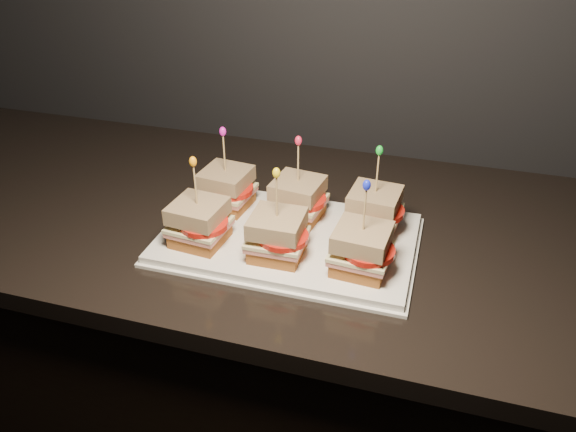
# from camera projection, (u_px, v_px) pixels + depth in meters

# --- Properties ---
(cabinet) EXTENTS (2.38, 0.62, 0.87)m
(cabinet) POSITION_uv_depth(u_px,v_px,m) (211.00, 373.00, 1.33)
(cabinet) COLOR black
(cabinet) RESTS_ON ground
(granite_slab) EXTENTS (2.42, 0.66, 0.03)m
(granite_slab) POSITION_uv_depth(u_px,v_px,m) (194.00, 210.00, 1.09)
(granite_slab) COLOR black
(granite_slab) RESTS_ON cabinet
(platter) EXTENTS (0.42, 0.26, 0.02)m
(platter) POSITION_uv_depth(u_px,v_px,m) (288.00, 239.00, 0.96)
(platter) COLOR white
(platter) RESTS_ON granite_slab
(platter_rim) EXTENTS (0.44, 0.27, 0.01)m
(platter_rim) POSITION_uv_depth(u_px,v_px,m) (288.00, 242.00, 0.96)
(platter_rim) COLOR white
(platter_rim) RESTS_ON granite_slab
(sandwich_0_bread_bot) EXTENTS (0.09, 0.09, 0.02)m
(sandwich_0_bread_bot) POSITION_uv_depth(u_px,v_px,m) (227.00, 201.00, 1.03)
(sandwich_0_bread_bot) COLOR brown
(sandwich_0_bread_bot) RESTS_ON platter
(sandwich_0_ham) EXTENTS (0.10, 0.09, 0.01)m
(sandwich_0_ham) POSITION_uv_depth(u_px,v_px,m) (227.00, 193.00, 1.02)
(sandwich_0_ham) COLOR #CA6B5E
(sandwich_0_ham) RESTS_ON sandwich_0_bread_bot
(sandwich_0_cheese) EXTENTS (0.10, 0.10, 0.01)m
(sandwich_0_cheese) POSITION_uv_depth(u_px,v_px,m) (227.00, 190.00, 1.02)
(sandwich_0_cheese) COLOR beige
(sandwich_0_cheese) RESTS_ON sandwich_0_ham
(sandwich_0_tomato) EXTENTS (0.08, 0.08, 0.01)m
(sandwich_0_tomato) POSITION_uv_depth(u_px,v_px,m) (231.00, 189.00, 1.01)
(sandwich_0_tomato) COLOR red
(sandwich_0_tomato) RESTS_ON sandwich_0_cheese
(sandwich_0_bread_top) EXTENTS (0.09, 0.09, 0.03)m
(sandwich_0_bread_top) POSITION_uv_depth(u_px,v_px,m) (226.00, 177.00, 1.01)
(sandwich_0_bread_top) COLOR #512F0D
(sandwich_0_bread_top) RESTS_ON sandwich_0_tomato
(sandwich_0_pick) EXTENTS (0.00, 0.00, 0.09)m
(sandwich_0_pick) POSITION_uv_depth(u_px,v_px,m) (224.00, 155.00, 0.98)
(sandwich_0_pick) COLOR tan
(sandwich_0_pick) RESTS_ON sandwich_0_bread_top
(sandwich_0_frill) EXTENTS (0.01, 0.01, 0.02)m
(sandwich_0_frill) POSITION_uv_depth(u_px,v_px,m) (223.00, 131.00, 0.96)
(sandwich_0_frill) COLOR #D317AD
(sandwich_0_frill) RESTS_ON sandwich_0_pick
(sandwich_1_bread_bot) EXTENTS (0.09, 0.09, 0.02)m
(sandwich_1_bread_bot) POSITION_uv_depth(u_px,v_px,m) (298.00, 211.00, 1.00)
(sandwich_1_bread_bot) COLOR brown
(sandwich_1_bread_bot) RESTS_ON platter
(sandwich_1_ham) EXTENTS (0.10, 0.09, 0.01)m
(sandwich_1_ham) POSITION_uv_depth(u_px,v_px,m) (298.00, 204.00, 0.99)
(sandwich_1_ham) COLOR #CA6B5E
(sandwich_1_ham) RESTS_ON sandwich_1_bread_bot
(sandwich_1_cheese) EXTENTS (0.10, 0.10, 0.01)m
(sandwich_1_cheese) POSITION_uv_depth(u_px,v_px,m) (298.00, 201.00, 0.99)
(sandwich_1_cheese) COLOR beige
(sandwich_1_cheese) RESTS_ON sandwich_1_ham
(sandwich_1_tomato) EXTENTS (0.08, 0.08, 0.01)m
(sandwich_1_tomato) POSITION_uv_depth(u_px,v_px,m) (303.00, 199.00, 0.98)
(sandwich_1_tomato) COLOR red
(sandwich_1_tomato) RESTS_ON sandwich_1_cheese
(sandwich_1_bread_top) EXTENTS (0.09, 0.09, 0.03)m
(sandwich_1_bread_top) POSITION_uv_depth(u_px,v_px,m) (298.00, 188.00, 0.97)
(sandwich_1_bread_top) COLOR #512F0D
(sandwich_1_bread_top) RESTS_ON sandwich_1_tomato
(sandwich_1_pick) EXTENTS (0.00, 0.00, 0.09)m
(sandwich_1_pick) POSITION_uv_depth(u_px,v_px,m) (298.00, 165.00, 0.95)
(sandwich_1_pick) COLOR tan
(sandwich_1_pick) RESTS_ON sandwich_1_bread_top
(sandwich_1_frill) EXTENTS (0.01, 0.01, 0.02)m
(sandwich_1_frill) POSITION_uv_depth(u_px,v_px,m) (298.00, 141.00, 0.93)
(sandwich_1_frill) COLOR red
(sandwich_1_frill) RESTS_ON sandwich_1_pick
(sandwich_2_bread_bot) EXTENTS (0.09, 0.09, 0.02)m
(sandwich_2_bread_bot) POSITION_uv_depth(u_px,v_px,m) (373.00, 223.00, 0.97)
(sandwich_2_bread_bot) COLOR brown
(sandwich_2_bread_bot) RESTS_ON platter
(sandwich_2_ham) EXTENTS (0.09, 0.09, 0.01)m
(sandwich_2_ham) POSITION_uv_depth(u_px,v_px,m) (373.00, 215.00, 0.96)
(sandwich_2_ham) COLOR #CA6B5E
(sandwich_2_ham) RESTS_ON sandwich_2_bread_bot
(sandwich_2_cheese) EXTENTS (0.10, 0.09, 0.01)m
(sandwich_2_cheese) POSITION_uv_depth(u_px,v_px,m) (374.00, 212.00, 0.95)
(sandwich_2_cheese) COLOR beige
(sandwich_2_cheese) RESTS_ON sandwich_2_ham
(sandwich_2_tomato) EXTENTS (0.08, 0.08, 0.01)m
(sandwich_2_tomato) POSITION_uv_depth(u_px,v_px,m) (381.00, 211.00, 0.94)
(sandwich_2_tomato) COLOR red
(sandwich_2_tomato) RESTS_ON sandwich_2_cheese
(sandwich_2_bread_top) EXTENTS (0.09, 0.09, 0.03)m
(sandwich_2_bread_top) POSITION_uv_depth(u_px,v_px,m) (375.00, 199.00, 0.94)
(sandwich_2_bread_top) COLOR #512F0D
(sandwich_2_bread_top) RESTS_ON sandwich_2_tomato
(sandwich_2_pick) EXTENTS (0.00, 0.00, 0.09)m
(sandwich_2_pick) POSITION_uv_depth(u_px,v_px,m) (377.00, 175.00, 0.92)
(sandwich_2_pick) COLOR tan
(sandwich_2_pick) RESTS_ON sandwich_2_bread_top
(sandwich_2_frill) EXTENTS (0.01, 0.01, 0.02)m
(sandwich_2_frill) POSITION_uv_depth(u_px,v_px,m) (379.00, 150.00, 0.89)
(sandwich_2_frill) COLOR green
(sandwich_2_frill) RESTS_ON sandwich_2_pick
(sandwich_3_bread_bot) EXTENTS (0.09, 0.09, 0.02)m
(sandwich_3_bread_bot) POSITION_uv_depth(u_px,v_px,m) (200.00, 236.00, 0.93)
(sandwich_3_bread_bot) COLOR brown
(sandwich_3_bread_bot) RESTS_ON platter
(sandwich_3_ham) EXTENTS (0.10, 0.09, 0.01)m
(sandwich_3_ham) POSITION_uv_depth(u_px,v_px,m) (199.00, 228.00, 0.92)
(sandwich_3_ham) COLOR #CA6B5E
(sandwich_3_ham) RESTS_ON sandwich_3_bread_bot
(sandwich_3_cheese) EXTENTS (0.10, 0.09, 0.01)m
(sandwich_3_cheese) POSITION_uv_depth(u_px,v_px,m) (199.00, 224.00, 0.92)
(sandwich_3_cheese) COLOR beige
(sandwich_3_cheese) RESTS_ON sandwich_3_ham
(sandwich_3_tomato) EXTENTS (0.08, 0.08, 0.01)m
(sandwich_3_tomato) POSITION_uv_depth(u_px,v_px,m) (204.00, 224.00, 0.91)
(sandwich_3_tomato) COLOR red
(sandwich_3_tomato) RESTS_ON sandwich_3_cheese
(sandwich_3_bread_top) EXTENTS (0.09, 0.09, 0.03)m
(sandwich_3_bread_top) POSITION_uv_depth(u_px,v_px,m) (198.00, 211.00, 0.91)
(sandwich_3_bread_top) COLOR #512F0D
(sandwich_3_bread_top) RESTS_ON sandwich_3_tomato
(sandwich_3_pick) EXTENTS (0.00, 0.00, 0.09)m
(sandwich_3_pick) POSITION_uv_depth(u_px,v_px,m) (195.00, 187.00, 0.88)
(sandwich_3_pick) COLOR tan
(sandwich_3_pick) RESTS_ON sandwich_3_bread_top
(sandwich_3_frill) EXTENTS (0.01, 0.01, 0.02)m
(sandwich_3_frill) POSITION_uv_depth(u_px,v_px,m) (193.00, 161.00, 0.86)
(sandwich_3_frill) COLOR orange
(sandwich_3_frill) RESTS_ON sandwich_3_pick
(sandwich_4_bread_bot) EXTENTS (0.08, 0.08, 0.02)m
(sandwich_4_bread_bot) POSITION_uv_depth(u_px,v_px,m) (277.00, 249.00, 0.90)
(sandwich_4_bread_bot) COLOR brown
(sandwich_4_bread_bot) RESTS_ON platter
(sandwich_4_ham) EXTENTS (0.09, 0.09, 0.01)m
(sandwich_4_ham) POSITION_uv_depth(u_px,v_px,m) (277.00, 241.00, 0.89)
(sandwich_4_ham) COLOR #CA6B5E
(sandwich_4_ham) RESTS_ON sandwich_4_bread_bot
(sandwich_4_cheese) EXTENTS (0.09, 0.09, 0.01)m
(sandwich_4_cheese) POSITION_uv_depth(u_px,v_px,m) (277.00, 237.00, 0.89)
(sandwich_4_cheese) COLOR beige
(sandwich_4_cheese) RESTS_ON sandwich_4_ham
(sandwich_4_tomato) EXTENTS (0.08, 0.08, 0.01)m
(sandwich_4_tomato) POSITION_uv_depth(u_px,v_px,m) (283.00, 237.00, 0.88)
(sandwich_4_tomato) COLOR red
(sandwich_4_tomato) RESTS_ON sandwich_4_cheese
(sandwich_4_bread_top) EXTENTS (0.08, 0.08, 0.03)m
(sandwich_4_bread_top) POSITION_uv_depth(u_px,v_px,m) (277.00, 224.00, 0.87)
(sandwich_4_bread_top) COLOR #512F0D
(sandwich_4_bread_top) RESTS_ON sandwich_4_tomato
(sandwich_4_pick) EXTENTS (0.00, 0.00, 0.09)m
(sandwich_4_pick) POSITION_uv_depth(u_px,v_px,m) (277.00, 199.00, 0.85)
(sandwich_4_pick) COLOR tan
(sandwich_4_pick) RESTS_ON sandwich_4_bread_top
(sandwich_4_frill) EXTENTS (0.01, 0.01, 0.02)m
(sandwich_4_frill) POSITION_uv_depth(u_px,v_px,m) (276.00, 173.00, 0.83)
(sandwich_4_frill) COLOR yellow
(sandwich_4_frill) RESTS_ON sandwich_4_pick
(sandwich_5_bread_bot) EXTENTS (0.09, 0.09, 0.02)m
(sandwich_5_bread_bot) POSITION_uv_depth(u_px,v_px,m) (360.00, 263.00, 0.87)
(sandwich_5_bread_bot) COLOR brown
(sandwich_5_bread_bot) RESTS_ON platter
(sandwich_5_ham) EXTENTS (0.09, 0.09, 0.01)m
(sandwich_5_ham) POSITION_uv_depth(u_px,v_px,m) (361.00, 255.00, 0.86)
(sandwich_5_ham) COLOR #CA6B5E
(sandwich_5_ham) RESTS_ON sandwich_5_bread_bot
(sandwich_5_cheese) EXTENTS (0.10, 0.09, 0.01)m
(sandwich_5_cheese) POSITION_uv_depth(u_px,v_px,m) (361.00, 251.00, 0.86)
(sandwich_5_cheese) COLOR beige
(sandwich_5_cheese) RESTS_ON sandwich_5_ham
(sandwich_5_tomato) EXTENTS (0.08, 0.08, 0.01)m
(sandwich_5_tomato) POSITION_uv_depth(u_px,v_px,m) (369.00, 251.00, 0.84)
(sandwich_5_tomato) COLOR red
(sandwich_5_tomato) RESTS_ON sandwich_5_cheese
(sandwich_5_bread_top) EXTENTS (0.09, 0.09, 0.03)m
(sandwich_5_bread_top) POSITION_uv_depth(u_px,v_px,m) (362.00, 237.00, 0.84)
(sandwich_5_bread_top) COLOR #512F0D
(sandwich_5_bread_top) RESTS_ON sandwich_5_tomato
(sandwich_5_pick) EXTENTS (0.00, 0.00, 0.09)m
(sandwich_5_pick) POSITION_uv_depth(u_px,v_px,m) (364.00, 212.00, 0.82)
(sandwich_5_pick) COLOR tan
(sandwich_5_pick) RESTS_ON sandwich_5_bread_top
(sandwich_5_frill) EXTENTS (0.01, 0.01, 0.02)m
(sandwich_5_frill) POSITION_uv_depth(u_px,v_px,m) (367.00, 185.00, 0.80)
(sandwich_5_frill) COLOR #1623D6
(sandwich_5_frill) RESTS_ON sandwich_5_pick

